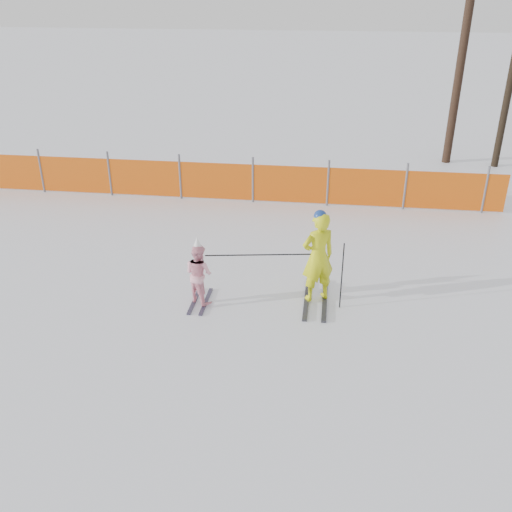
# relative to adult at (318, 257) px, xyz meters

# --- Properties ---
(ground) EXTENTS (120.00, 120.00, 0.00)m
(ground) POSITION_rel_adult_xyz_m (-1.11, -0.78, -0.92)
(ground) COLOR white
(ground) RESTS_ON ground
(adult) EXTENTS (0.76, 1.56, 1.84)m
(adult) POSITION_rel_adult_xyz_m (0.00, 0.00, 0.00)
(adult) COLOR black
(adult) RESTS_ON ground
(child) EXTENTS (0.71, 0.98, 1.34)m
(child) POSITION_rel_adult_xyz_m (-2.16, -0.35, -0.30)
(child) COLOR black
(child) RESTS_ON ground
(ski_poles) EXTENTS (2.51, 0.33, 1.31)m
(ski_poles) POSITION_rel_adult_xyz_m (-0.46, -0.19, -0.07)
(ski_poles) COLOR black
(ski_poles) RESTS_ON ground
(safety_fence) EXTENTS (14.57, 0.06, 1.25)m
(safety_fence) POSITION_rel_adult_xyz_m (-2.66, 5.04, -0.36)
(safety_fence) COLOR #595960
(safety_fence) RESTS_ON ground
(tree_trunks) EXTENTS (1.72, 0.51, 6.99)m
(tree_trunks) POSITION_rel_adult_xyz_m (4.45, 9.46, 2.32)
(tree_trunks) COLOR black
(tree_trunks) RESTS_ON ground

